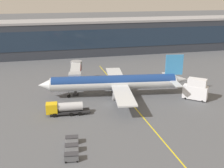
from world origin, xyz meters
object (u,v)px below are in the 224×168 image
(main_airliner, at_px, (115,82))
(fuel_tanker, at_px, (65,108))
(catering_lift, at_px, (196,89))
(baggage_cart_2, at_px, (72,140))
(baggage_cart_1, at_px, (72,148))
(baggage_cart_0, at_px, (72,157))

(main_airliner, height_order, fuel_tanker, main_airliner)
(catering_lift, height_order, baggage_cart_2, catering_lift)
(catering_lift, bearing_deg, fuel_tanker, -177.23)
(baggage_cart_1, xyz_separation_m, baggage_cart_2, (0.37, 3.18, 0.00))
(baggage_cart_0, relative_size, baggage_cart_1, 1.00)
(main_airliner, height_order, catering_lift, main_airliner)
(baggage_cart_2, bearing_deg, fuel_tanker, 90.80)
(fuel_tanker, distance_m, baggage_cart_0, 20.95)
(catering_lift, distance_m, baggage_cart_2, 40.47)
(baggage_cart_1, bearing_deg, main_airliner, 60.66)
(baggage_cart_0, distance_m, baggage_cart_2, 6.40)
(fuel_tanker, bearing_deg, baggage_cart_0, -91.47)
(baggage_cart_0, relative_size, baggage_cart_2, 1.00)
(fuel_tanker, height_order, baggage_cart_0, fuel_tanker)
(baggage_cart_0, bearing_deg, fuel_tanker, 88.53)
(main_airliner, xyz_separation_m, fuel_tanker, (-15.39, -9.95, -2.51))
(fuel_tanker, bearing_deg, main_airliner, 32.87)
(fuel_tanker, xyz_separation_m, baggage_cart_1, (-0.17, -17.74, -0.96))
(catering_lift, height_order, baggage_cart_1, catering_lift)
(main_airliner, xyz_separation_m, baggage_cart_2, (-15.19, -24.51, -3.47))
(baggage_cart_1, bearing_deg, catering_lift, 27.64)
(main_airliner, bearing_deg, baggage_cart_1, -119.34)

